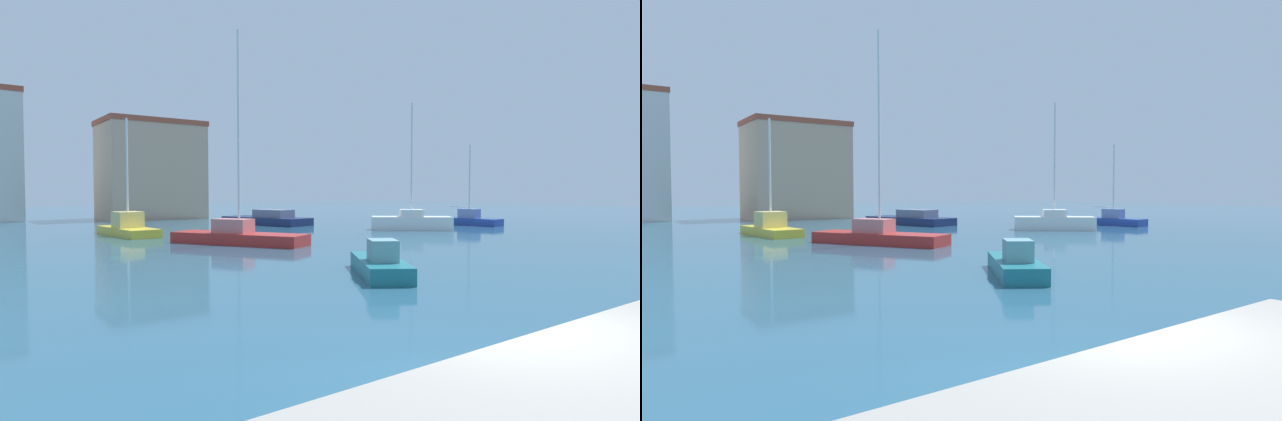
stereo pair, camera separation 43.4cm
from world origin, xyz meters
TOP-DOWN VIEW (x-y plane):
  - water at (15.00, 20.00)m, footprint 160.00×160.00m
  - sailboat_white_far_left at (21.11, 21.12)m, footprint 5.52×5.11m
  - motorboat_teal_behind_lamppost at (5.81, 8.22)m, footprint 3.51×4.38m
  - sailboat_blue_near_pier at (28.58, 21.76)m, footprint 2.15×5.31m
  - motorboat_navy_distant_north at (15.85, 32.13)m, footprint 4.69×8.36m
  - sailboat_yellow_center_channel at (3.56, 28.37)m, footprint 2.30×6.12m
  - sailboat_red_far_right at (6.68, 19.78)m, footprint 5.30×7.36m
  - yacht_club at (11.31, 47.39)m, footprint 9.45×7.20m

SIDE VIEW (x-z plane):
  - water at x=15.00m, z-range 0.00..0.00m
  - motorboat_teal_behind_lamppost at x=5.81m, z-range -0.24..0.97m
  - motorboat_navy_distant_north at x=15.85m, z-range -0.19..1.06m
  - sailboat_blue_near_pier at x=28.58m, z-range -2.79..3.71m
  - sailboat_red_far_right at x=6.68m, z-range -5.03..5.99m
  - sailboat_yellow_center_channel at x=3.56m, z-range -3.11..4.13m
  - sailboat_white_far_left at x=21.11m, z-range -3.89..5.07m
  - yacht_club at x=11.31m, z-range 0.01..9.77m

